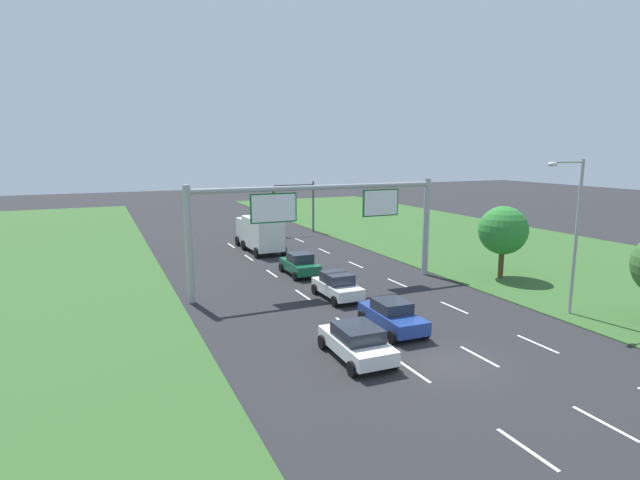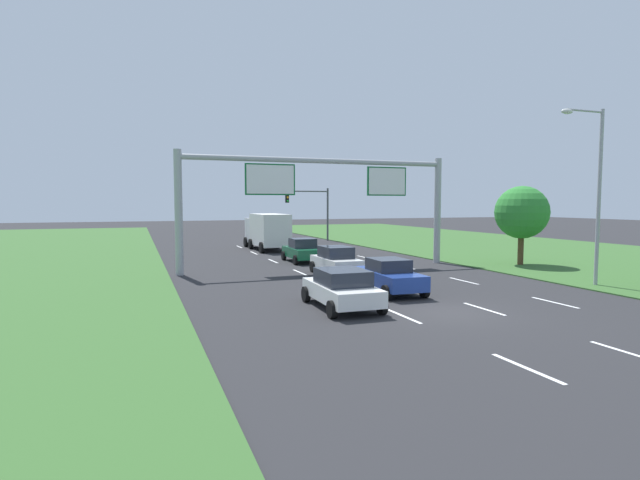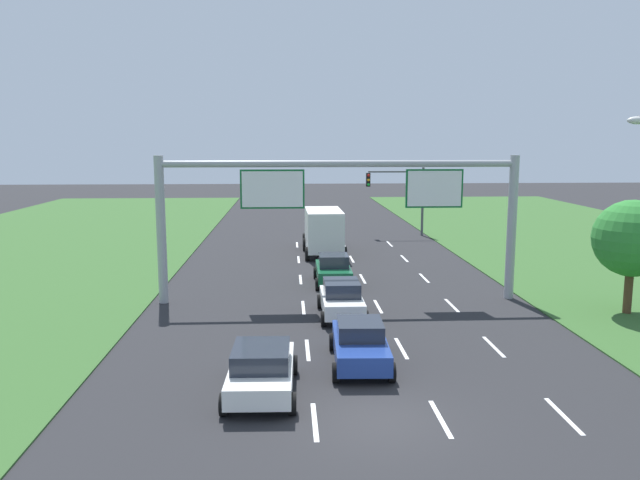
# 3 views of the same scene
# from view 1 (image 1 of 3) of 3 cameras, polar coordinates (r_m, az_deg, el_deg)

# --- Properties ---
(ground_plane) EXTENTS (200.00, 200.00, 0.00)m
(ground_plane) POSITION_cam_1_polar(r_m,az_deg,el_deg) (22.57, 14.31, -13.49)
(ground_plane) COLOR #262628
(grass_verge_right) EXTENTS (24.00, 120.00, 0.06)m
(grass_verge_right) POSITION_cam_1_polar(r_m,az_deg,el_deg) (43.84, 27.87, -2.72)
(grass_verge_right) COLOR #335B28
(grass_verge_right) RESTS_ON ground_plane
(lane_dashes_inner_left) EXTENTS (0.14, 50.40, 0.01)m
(lane_dashes_inner_left) POSITION_cam_1_polar(r_m,az_deg,el_deg) (26.35, 3.02, -9.64)
(lane_dashes_inner_left) COLOR white
(lane_dashes_inner_left) RESTS_ON ground_plane
(lane_dashes_inner_right) EXTENTS (0.14, 50.40, 0.01)m
(lane_dashes_inner_right) POSITION_cam_1_polar(r_m,az_deg,el_deg) (28.05, 9.47, -8.53)
(lane_dashes_inner_right) COLOR white
(lane_dashes_inner_right) RESTS_ON ground_plane
(lane_dashes_slip) EXTENTS (0.14, 50.40, 0.01)m
(lane_dashes_slip) POSITION_cam_1_polar(r_m,az_deg,el_deg) (30.05, 15.08, -7.46)
(lane_dashes_slip) COLOR white
(lane_dashes_slip) RESTS_ON ground_plane
(car_near_red) EXTENTS (2.16, 4.30, 1.53)m
(car_near_red) POSITION_cam_1_polar(r_m,az_deg,el_deg) (25.60, 8.26, -8.53)
(car_near_red) COLOR navy
(car_near_red) RESTS_ON ground_plane
(car_lead_silver) EXTENTS (2.00, 3.97, 1.60)m
(car_lead_silver) POSITION_cam_1_polar(r_m,az_deg,el_deg) (30.58, 1.98, -5.23)
(car_lead_silver) COLOR white
(car_lead_silver) RESTS_ON ground_plane
(car_mid_lane) EXTENTS (2.25, 4.23, 1.51)m
(car_mid_lane) POSITION_cam_1_polar(r_m,az_deg,el_deg) (22.14, 4.23, -11.49)
(car_mid_lane) COLOR white
(car_mid_lane) RESTS_ON ground_plane
(car_far_ahead) EXTENTS (2.08, 3.99, 1.62)m
(car_far_ahead) POSITION_cam_1_polar(r_m,az_deg,el_deg) (36.27, -2.32, -2.78)
(car_far_ahead) COLOR #145633
(car_far_ahead) RESTS_ON ground_plane
(box_truck) EXTENTS (2.76, 7.29, 3.10)m
(box_truck) POSITION_cam_1_polar(r_m,az_deg,el_deg) (45.02, -6.93, 0.86)
(box_truck) COLOR silver
(box_truck) RESTS_ON ground_plane
(sign_gantry) EXTENTS (17.24, 0.44, 7.00)m
(sign_gantry) POSITION_cam_1_polar(r_m,az_deg,el_deg) (32.38, 0.18, 2.99)
(sign_gantry) COLOR #9EA0A5
(sign_gantry) RESTS_ON ground_plane
(traffic_light_mast) EXTENTS (4.76, 0.49, 5.60)m
(traffic_light_mast) POSITION_cam_1_polar(r_m,az_deg,el_deg) (54.18, -2.66, 4.84)
(traffic_light_mast) COLOR #47494F
(traffic_light_mast) RESTS_ON ground_plane
(street_lamp) EXTENTS (2.61, 0.32, 8.50)m
(street_lamp) POSITION_cam_1_polar(r_m,az_deg,el_deg) (29.83, 26.89, 1.65)
(street_lamp) COLOR #9EA0A5
(street_lamp) RESTS_ON ground_plane
(roadside_tree_mid) EXTENTS (3.39, 3.39, 5.13)m
(roadside_tree_mid) POSITION_cam_1_polar(r_m,az_deg,el_deg) (37.14, 20.20, 1.03)
(roadside_tree_mid) COLOR #513823
(roadside_tree_mid) RESTS_ON ground_plane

